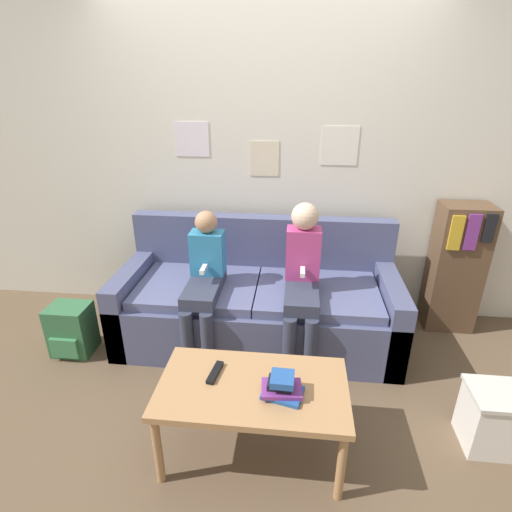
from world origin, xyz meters
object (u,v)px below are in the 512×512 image
Objects in this scene: person_right at (302,277)px; tv_remote at (215,372)px; person_left at (204,280)px; storage_box at (498,419)px; backpack at (72,330)px; couch at (258,303)px; bookshelf at (455,268)px; coffee_table at (253,393)px.

person_right is 6.54× the size of tv_remote.
person_left is 0.69m from person_right.
backpack is (-2.79, 0.56, 0.01)m from storage_box.
storage_box is at bearing -32.57° from couch.
bookshelf is 2.70× the size of backpack.
bookshelf is at bearing 47.96° from tv_remote.
storage_box is (1.10, -0.71, -0.46)m from person_right.
person_left reaches higher than bookshelf.
bookshelf is (1.91, 0.55, -0.07)m from person_left.
storage_box is (1.43, -0.91, -0.11)m from couch.
bookshelf is at bearing 84.30° from storage_box.
storage_box is (1.79, -0.69, -0.41)m from person_left.
tv_remote is at bearing -73.68° from person_left.
coffee_table is 2.53× the size of backpack.
couch is 5.42× the size of backpack.
person_right is at bearing 147.10° from storage_box.
couch reaches higher than coffee_table.
backpack is (-2.91, -0.68, -0.34)m from bookshelf.
person_right is (0.69, 0.02, 0.05)m from person_left.
person_left reaches higher than couch.
tv_remote is at bearing -28.75° from backpack.
storage_box is (-0.12, -1.24, -0.34)m from bookshelf.
backpack reaches higher than storage_box.
person_right reaches higher than bookshelf.
couch is 1.98× the size of person_left.
couch is 1.05m from tv_remote.
tv_remote reaches higher than coffee_table.
backpack is at bearing -174.86° from person_right.
bookshelf is at bearing 44.25° from coffee_table.
tv_remote is (-0.12, -1.03, 0.17)m from couch.
backpack is at bearing -172.29° from person_left.
backpack is at bearing -165.44° from couch.
coffee_table is 0.86× the size of person_right.
coffee_table reaches higher than storage_box.
storage_box is at bearing 13.30° from tv_remote.
couch is 1.60m from bookshelf.
person_right reaches higher than coffee_table.
backpack is at bearing 168.70° from storage_box.
person_left is at bearing 116.98° from coffee_table.
tv_remote is at bearing -118.59° from person_right.
person_right is (0.33, -0.20, 0.35)m from couch.
person_right reaches higher than person_left.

